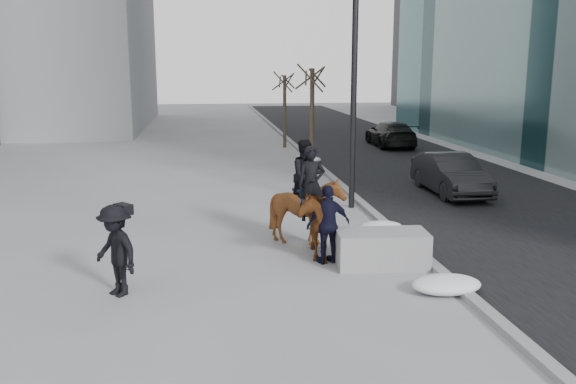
{
  "coord_description": "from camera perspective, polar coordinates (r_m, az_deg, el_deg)",
  "views": [
    {
      "loc": [
        -1.8,
        -12.11,
        4.28
      ],
      "look_at": [
        0.0,
        1.2,
        1.5
      ],
      "focal_mm": 38.0,
      "sensor_mm": 36.0,
      "label": 1
    }
  ],
  "objects": [
    {
      "name": "car_far",
      "position": [
        33.59,
        9.58,
        5.39
      ],
      "size": [
        2.04,
        4.79,
        1.38
      ],
      "primitive_type": "imported",
      "rotation": [
        0.0,
        0.0,
        3.12
      ],
      "color": "black",
      "rests_on": "ground"
    },
    {
      "name": "curb",
      "position": [
        23.02,
        4.46,
        1.09
      ],
      "size": [
        0.25,
        90.0,
        0.12
      ],
      "primitive_type": "cube",
      "color": "gray",
      "rests_on": "ground"
    },
    {
      "name": "planter",
      "position": [
        13.44,
        8.77,
        -5.28
      ],
      "size": [
        2.02,
        1.12,
        0.78
      ],
      "primitive_type": "cube",
      "rotation": [
        0.0,
        0.0,
        -0.07
      ],
      "color": "gray",
      "rests_on": "ground"
    },
    {
      "name": "tree_far",
      "position": [
        32.69,
        -0.31,
        7.9
      ],
      "size": [
        1.2,
        1.2,
        4.24
      ],
      "primitive_type": null,
      "color": "#342B1E",
      "rests_on": "ground"
    },
    {
      "name": "lamppost",
      "position": [
        18.21,
        6.47,
        13.87
      ],
      "size": [
        0.25,
        2.83,
        9.09
      ],
      "color": "black",
      "rests_on": "ground"
    },
    {
      "name": "snow_piles",
      "position": [
        18.03,
        6.96,
        -1.61
      ],
      "size": [
        1.36,
        16.98,
        0.34
      ],
      "color": "white",
      "rests_on": "ground"
    },
    {
      "name": "mounted_left",
      "position": [
        13.91,
        2.27,
        -2.23
      ],
      "size": [
        0.99,
        1.99,
        2.51
      ],
      "color": "#4B290F",
      "rests_on": "ground"
    },
    {
      "name": "car_near",
      "position": [
        21.43,
        14.96,
        1.63
      ],
      "size": [
        1.46,
        4.16,
        1.37
      ],
      "primitive_type": "imported",
      "rotation": [
        0.0,
        0.0,
        -0.0
      ],
      "color": "black",
      "rests_on": "ground"
    },
    {
      "name": "tree_near",
      "position": [
        24.36,
        2.26,
        7.1
      ],
      "size": [
        1.2,
        1.2,
        4.67
      ],
      "primitive_type": null,
      "color": "#32241E",
      "rests_on": "ground"
    },
    {
      "name": "camera_crew",
      "position": [
        11.95,
        -15.82,
        -5.27
      ],
      "size": [
        1.24,
        1.28,
        1.75
      ],
      "color": "black",
      "rests_on": "ground"
    },
    {
      "name": "road",
      "position": [
        24.18,
        13.77,
        1.17
      ],
      "size": [
        8.0,
        90.0,
        0.01
      ],
      "primitive_type": "cube",
      "color": "black",
      "rests_on": "ground"
    },
    {
      "name": "feeder",
      "position": [
        13.4,
        3.79,
        -3.05
      ],
      "size": [
        1.1,
        0.98,
        1.75
      ],
      "color": "black",
      "rests_on": "ground"
    },
    {
      "name": "mounted_right",
      "position": [
        14.78,
        1.79,
        -1.03
      ],
      "size": [
        1.82,
        1.92,
        2.56
      ],
      "color": "#49210E",
      "rests_on": "ground"
    },
    {
      "name": "ground",
      "position": [
        12.97,
        0.72,
        -7.57
      ],
      "size": [
        120.0,
        120.0,
        0.0
      ],
      "primitive_type": "plane",
      "color": "gray",
      "rests_on": "ground"
    }
  ]
}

